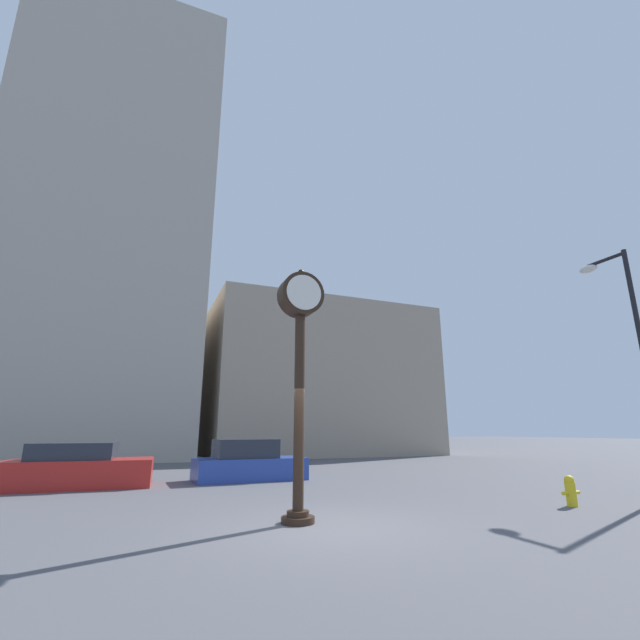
{
  "coord_description": "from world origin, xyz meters",
  "views": [
    {
      "loc": [
        -3.23,
        -7.66,
        1.68
      ],
      "look_at": [
        4.33,
        10.8,
        6.86
      ],
      "focal_mm": 24.0,
      "sensor_mm": 36.0,
      "label": 1
    }
  ],
  "objects_px": {
    "car_red": "(78,468)",
    "car_blue": "(248,463)",
    "street_lamp_right": "(626,329)",
    "street_clock": "(300,346)",
    "fire_hydrant_far": "(570,490)"
  },
  "relations": [
    {
      "from": "car_blue",
      "to": "street_lamp_right",
      "type": "height_order",
      "value": "street_lamp_right"
    },
    {
      "from": "car_blue",
      "to": "fire_hydrant_far",
      "type": "xyz_separation_m",
      "value": [
        5.68,
        -8.09,
        -0.24
      ]
    },
    {
      "from": "car_red",
      "to": "car_blue",
      "type": "distance_m",
      "value": 5.32
    },
    {
      "from": "street_clock",
      "to": "street_lamp_right",
      "type": "xyz_separation_m",
      "value": [
        10.52,
        -0.04,
        1.29
      ]
    },
    {
      "from": "car_red",
      "to": "fire_hydrant_far",
      "type": "relative_size",
      "value": 6.37
    },
    {
      "from": "car_red",
      "to": "street_lamp_right",
      "type": "bearing_deg",
      "value": -23.03
    },
    {
      "from": "street_clock",
      "to": "car_blue",
      "type": "distance_m",
      "value": 8.0
    },
    {
      "from": "car_red",
      "to": "car_blue",
      "type": "height_order",
      "value": "car_blue"
    },
    {
      "from": "car_blue",
      "to": "street_lamp_right",
      "type": "distance_m",
      "value": 12.96
    },
    {
      "from": "street_clock",
      "to": "car_blue",
      "type": "height_order",
      "value": "street_clock"
    },
    {
      "from": "car_blue",
      "to": "street_lamp_right",
      "type": "relative_size",
      "value": 0.55
    },
    {
      "from": "street_clock",
      "to": "car_red",
      "type": "xyz_separation_m",
      "value": [
        -4.55,
        7.43,
        -2.81
      ]
    },
    {
      "from": "car_red",
      "to": "street_lamp_right",
      "type": "xyz_separation_m",
      "value": [
        15.07,
        -7.47,
        4.1
      ]
    },
    {
      "from": "street_clock",
      "to": "car_blue",
      "type": "bearing_deg",
      "value": 84.13
    },
    {
      "from": "street_clock",
      "to": "car_red",
      "type": "height_order",
      "value": "street_clock"
    }
  ]
}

